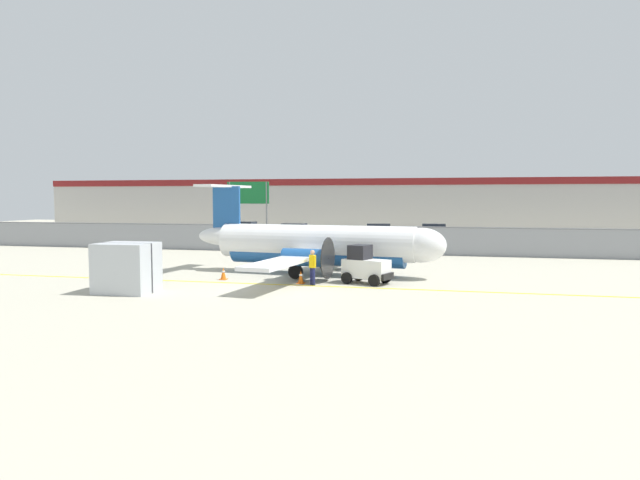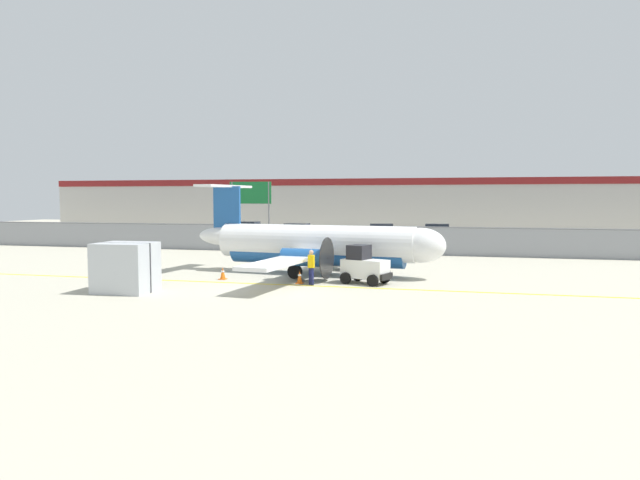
{
  "view_description": "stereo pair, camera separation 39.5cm",
  "coord_description": "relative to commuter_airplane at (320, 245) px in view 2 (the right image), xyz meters",
  "views": [
    {
      "loc": [
        8.03,
        -24.08,
        4.19
      ],
      "look_at": [
        0.71,
        7.2,
        1.8
      ],
      "focal_mm": 32.0,
      "sensor_mm": 36.0,
      "label": 1
    },
    {
      "loc": [
        8.42,
        -23.99,
        4.19
      ],
      "look_at": [
        0.71,
        7.2,
        1.8
      ],
      "focal_mm": 32.0,
      "sensor_mm": 36.0,
      "label": 2
    }
  ],
  "objects": [
    {
      "name": "commuter_airplane",
      "position": [
        0.0,
        0.0,
        0.0
      ],
      "size": [
        14.5,
        16.08,
        4.92
      ],
      "rotation": [
        0.0,
        0.0,
        -0.12
      ],
      "color": "white",
      "rests_on": "ground"
    },
    {
      "name": "traffic_cone_near_left",
      "position": [
        -0.14,
        -3.58,
        -1.29
      ],
      "size": [
        0.36,
        0.36,
        0.64
      ],
      "color": "orange",
      "rests_on": "ground"
    },
    {
      "name": "parked_car_1",
      "position": [
        -8.11,
        23.05,
        -0.71
      ],
      "size": [
        4.26,
        2.12,
        1.58
      ],
      "rotation": [
        0.0,
        0.0,
        3.11
      ],
      "color": "navy",
      "rests_on": "parking_lot_strip"
    },
    {
      "name": "parked_car_3",
      "position": [
        5.39,
        25.62,
        -0.71
      ],
      "size": [
        4.24,
        2.09,
        1.58
      ],
      "rotation": [
        0.0,
        0.0,
        0.03
      ],
      "color": "#19662D",
      "rests_on": "parking_lot_strip"
    },
    {
      "name": "parked_car_4",
      "position": [
        13.35,
        18.12,
        -0.71
      ],
      "size": [
        4.24,
        2.07,
        1.58
      ],
      "rotation": [
        0.0,
        0.0,
        3.12
      ],
      "color": "silver",
      "rests_on": "parking_lot_strip"
    },
    {
      "name": "ground_plane",
      "position": [
        -0.97,
        -4.17,
        -1.6
      ],
      "size": [
        140.0,
        140.0,
        0.01
      ],
      "color": "#B2AD99"
    },
    {
      "name": "traffic_cone_near_right",
      "position": [
        -4.35,
        -3.19,
        -1.29
      ],
      "size": [
        0.36,
        0.36,
        0.64
      ],
      "color": "orange",
      "rests_on": "ground"
    },
    {
      "name": "parked_car_2",
      "position": [
        0.18,
        24.39,
        -0.71
      ],
      "size": [
        4.4,
        2.45,
        1.58
      ],
      "rotation": [
        0.0,
        0.0,
        0.14
      ],
      "color": "silver",
      "rests_on": "parking_lot_strip"
    },
    {
      "name": "parking_lot_strip",
      "position": [
        -0.97,
        23.33,
        -1.54
      ],
      "size": [
        98.0,
        17.0,
        0.12
      ],
      "color": "#38383A",
      "rests_on": "ground"
    },
    {
      "name": "cargo_container",
      "position": [
        -6.95,
        -7.85,
        -0.5
      ],
      "size": [
        2.45,
        2.06,
        2.2
      ],
      "rotation": [
        0.0,
        0.0,
        0.03
      ],
      "color": "#B7BCC1",
      "rests_on": "ground"
    },
    {
      "name": "ground_crew_worker",
      "position": [
        0.54,
        -3.96,
        -0.65
      ],
      "size": [
        0.48,
        0.48,
        1.7
      ],
      "rotation": [
        0.0,
        0.0,
        0.72
      ],
      "color": "#191E4C",
      "rests_on": "ground"
    },
    {
      "name": "highway_sign",
      "position": [
        -9.4,
        14.12,
        2.54
      ],
      "size": [
        3.6,
        0.14,
        5.5
      ],
      "color": "slate",
      "rests_on": "ground"
    },
    {
      "name": "background_building",
      "position": [
        -0.97,
        41.82,
        1.66
      ],
      "size": [
        91.0,
        8.1,
        6.5
      ],
      "color": "beige",
      "rests_on": "ground"
    },
    {
      "name": "parked_car_0",
      "position": [
        -14.16,
        26.09,
        -0.71
      ],
      "size": [
        4.33,
        2.28,
        1.58
      ],
      "rotation": [
        0.0,
        0.0,
        -0.08
      ],
      "color": "gray",
      "rests_on": "parking_lot_strip"
    },
    {
      "name": "perimeter_fence",
      "position": [
        -0.97,
        11.83,
        -0.49
      ],
      "size": [
        98.0,
        0.1,
        2.1
      ],
      "color": "gray",
      "rests_on": "ground"
    },
    {
      "name": "baggage_tug",
      "position": [
        2.91,
        -2.8,
        -0.75
      ],
      "size": [
        2.57,
        2.0,
        1.88
      ],
      "rotation": [
        0.0,
        0.0,
        -0.35
      ],
      "color": "silver",
      "rests_on": "ground"
    }
  ]
}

